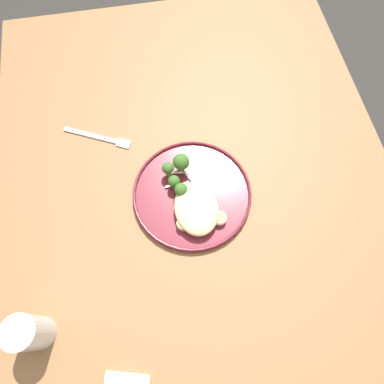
# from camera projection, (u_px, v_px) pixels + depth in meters

# --- Properties ---
(ground) EXTENTS (6.00, 6.00, 0.00)m
(ground) POSITION_uv_depth(u_px,v_px,m) (197.00, 260.00, 1.53)
(ground) COLOR #2D2B28
(wooden_dining_table) EXTENTS (1.40, 1.00, 0.74)m
(wooden_dining_table) POSITION_uv_depth(u_px,v_px,m) (199.00, 209.00, 0.92)
(wooden_dining_table) COLOR brown
(wooden_dining_table) RESTS_ON ground
(dinner_plate) EXTENTS (0.29, 0.29, 0.02)m
(dinner_plate) POSITION_uv_depth(u_px,v_px,m) (192.00, 194.00, 0.84)
(dinner_plate) COLOR maroon
(dinner_plate) RESTS_ON wooden_dining_table
(noodle_bed) EXTENTS (0.14, 0.10, 0.04)m
(noodle_bed) POSITION_uv_depth(u_px,v_px,m) (196.00, 208.00, 0.81)
(noodle_bed) COLOR beige
(noodle_bed) RESTS_ON dinner_plate
(seared_scallop_on_noodles) EXTENTS (0.03, 0.03, 0.01)m
(seared_scallop_on_noodles) POSITION_uv_depth(u_px,v_px,m) (208.00, 196.00, 0.83)
(seared_scallop_on_noodles) COLOR #DBB77A
(seared_scallop_on_noodles) RESTS_ON dinner_plate
(seared_scallop_rear_pale) EXTENTS (0.03, 0.03, 0.01)m
(seared_scallop_rear_pale) POSITION_uv_depth(u_px,v_px,m) (192.00, 213.00, 0.81)
(seared_scallop_rear_pale) COLOR #E5C689
(seared_scallop_rear_pale) RESTS_ON dinner_plate
(seared_scallop_half_hidden) EXTENTS (0.03, 0.03, 0.02)m
(seared_scallop_half_hidden) POSITION_uv_depth(u_px,v_px,m) (183.00, 224.00, 0.80)
(seared_scallop_half_hidden) COLOR #E5C689
(seared_scallop_half_hidden) RESTS_ON dinner_plate
(seared_scallop_center_golden) EXTENTS (0.03, 0.03, 0.02)m
(seared_scallop_center_golden) POSITION_uv_depth(u_px,v_px,m) (184.00, 206.00, 0.82)
(seared_scallop_center_golden) COLOR #DBB77A
(seared_scallop_center_golden) RESTS_ON dinner_plate
(seared_scallop_front_small) EXTENTS (0.03, 0.03, 0.01)m
(seared_scallop_front_small) POSITION_uv_depth(u_px,v_px,m) (219.00, 218.00, 0.81)
(seared_scallop_front_small) COLOR beige
(seared_scallop_front_small) RESTS_ON dinner_plate
(seared_scallop_tilted_round) EXTENTS (0.03, 0.03, 0.01)m
(seared_scallop_tilted_round) POSITION_uv_depth(u_px,v_px,m) (180.00, 197.00, 0.83)
(seared_scallop_tilted_round) COLOR beige
(seared_scallop_tilted_round) RESTS_ON dinner_plate
(broccoli_floret_beside_noodles) EXTENTS (0.03, 0.03, 0.05)m
(broccoli_floret_beside_noodles) POSITION_uv_depth(u_px,v_px,m) (181.00, 190.00, 0.81)
(broccoli_floret_beside_noodles) COLOR #89A356
(broccoli_floret_beside_noodles) RESTS_ON dinner_plate
(broccoli_floret_small_sprig) EXTENTS (0.04, 0.04, 0.06)m
(broccoli_floret_small_sprig) POSITION_uv_depth(u_px,v_px,m) (181.00, 162.00, 0.83)
(broccoli_floret_small_sprig) COLOR #7A994C
(broccoli_floret_small_sprig) RESTS_ON dinner_plate
(broccoli_floret_tall_stalk) EXTENTS (0.03, 0.03, 0.05)m
(broccoli_floret_tall_stalk) POSITION_uv_depth(u_px,v_px,m) (168.00, 169.00, 0.84)
(broccoli_floret_tall_stalk) COLOR #89A356
(broccoli_floret_tall_stalk) RESTS_ON dinner_plate
(broccoli_floret_near_rim) EXTENTS (0.03, 0.03, 0.04)m
(broccoli_floret_near_rim) POSITION_uv_depth(u_px,v_px,m) (174.00, 181.00, 0.82)
(broccoli_floret_near_rim) COLOR #7A994C
(broccoli_floret_near_rim) RESTS_ON dinner_plate
(onion_sliver_long_sliver) EXTENTS (0.01, 0.06, 0.00)m
(onion_sliver_long_sliver) POSITION_uv_depth(u_px,v_px,m) (176.00, 185.00, 0.85)
(onion_sliver_long_sliver) COLOR silver
(onion_sliver_long_sliver) RESTS_ON dinner_plate
(onion_sliver_pale_crescent) EXTENTS (0.01, 0.04, 0.00)m
(onion_sliver_pale_crescent) POSITION_uv_depth(u_px,v_px,m) (177.00, 173.00, 0.86)
(onion_sliver_pale_crescent) COLOR silver
(onion_sliver_pale_crescent) RESTS_ON dinner_plate
(onion_sliver_short_strip) EXTENTS (0.04, 0.03, 0.00)m
(onion_sliver_short_strip) POSITION_uv_depth(u_px,v_px,m) (190.00, 178.00, 0.85)
(onion_sliver_short_strip) COLOR silver
(onion_sliver_short_strip) RESTS_ON dinner_plate
(water_glass) EXTENTS (0.07, 0.07, 0.11)m
(water_glass) POSITION_uv_depth(u_px,v_px,m) (31.00, 333.00, 0.69)
(water_glass) COLOR silver
(water_glass) RESTS_ON wooden_dining_table
(dinner_fork) EXTENTS (0.10, 0.18, 0.00)m
(dinner_fork) POSITION_uv_depth(u_px,v_px,m) (100.00, 138.00, 0.91)
(dinner_fork) COLOR silver
(dinner_fork) RESTS_ON wooden_dining_table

